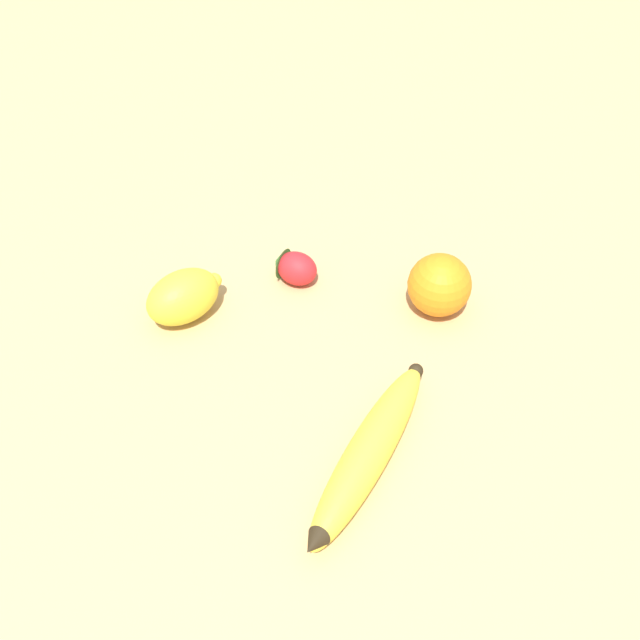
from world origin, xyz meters
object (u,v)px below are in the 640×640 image
object	(u,v)px
banana	(368,453)
strawberry	(294,267)
lemon	(183,296)
orange	(439,285)

from	to	relation	value
banana	strawberry	distance (m)	0.25
strawberry	lemon	bearing A→B (deg)	52.32
orange	banana	bearing A→B (deg)	-44.57
orange	lemon	bearing A→B (deg)	-109.33
orange	lemon	xyz separation A→B (m)	(-0.09, -0.26, -0.01)
orange	strawberry	bearing A→B (deg)	-126.99
banana	orange	xyz separation A→B (m)	(-0.15, 0.15, 0.02)
banana	orange	size ratio (longest dim) A/B	2.81
strawberry	orange	bearing A→B (deg)	-167.95
orange	strawberry	size ratio (longest dim) A/B	1.10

